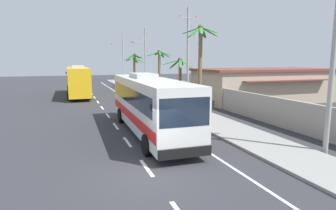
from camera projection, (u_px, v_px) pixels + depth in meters
ground_plane at (149, 172)px, 11.60m from camera, size 160.00×160.00×0.00m
sidewalk_kerb at (197, 115)px, 23.13m from camera, size 3.20×90.00×0.14m
lane_markings at (129, 110)px, 26.22m from camera, size 3.60×71.57×0.01m
boundary_wall at (215, 97)px, 27.96m from camera, size 0.24×60.00×1.97m
coach_bus_foreground at (149, 103)px, 17.61m from camera, size 2.99×12.06×3.65m
coach_bus_far_lane at (78, 80)px, 35.94m from camera, size 2.91×12.32×3.90m
motorcycle_beside_bus at (144, 102)px, 26.89m from camera, size 0.56×1.96×1.60m
pedestrian_near_kerb at (173, 97)px, 27.86m from camera, size 0.36×0.36×1.56m
pedestrian_midwalk at (162, 89)px, 34.28m from camera, size 0.36×0.36×1.73m
pedestrian_far_walk at (151, 91)px, 32.48m from camera, size 0.36×0.36×1.66m
utility_pole_nearest at (335, 44)px, 13.14m from camera, size 2.34×0.24×10.01m
utility_pole_mid at (188, 54)px, 29.33m from camera, size 2.17×0.24×9.78m
utility_pole_far at (145, 57)px, 45.47m from camera, size 3.16×0.24×9.49m
utility_pole_distant at (123, 55)px, 61.40m from camera, size 3.78×0.24×10.48m
palm_nearest at (159, 63)px, 37.60m from camera, size 3.26×3.47×5.88m
palm_second at (200, 53)px, 25.30m from camera, size 3.25×3.13×7.61m
palm_third at (135, 62)px, 46.99m from camera, size 2.95×2.92×5.68m
palm_fourth at (180, 70)px, 32.71m from camera, size 4.10×3.86×4.84m
palm_farthest at (134, 64)px, 50.83m from camera, size 3.86×3.28×5.24m
roadside_building at (263, 85)px, 31.74m from camera, size 15.16×8.04×3.61m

